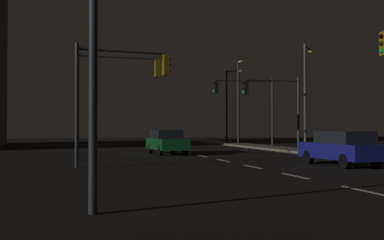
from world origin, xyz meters
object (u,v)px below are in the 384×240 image
Objects in this scene: traffic_light_overhead_east at (273,98)px; car at (342,148)px; traffic_light_near_left at (120,81)px; street_lamp_median at (93,12)px; traffic_light_far_left at (114,83)px; street_lamp_far_end at (239,95)px; street_lamp_corner at (229,99)px; street_lamp_across_street at (306,86)px; traffic_light_near_right at (247,98)px; car_oncoming at (167,141)px.

car is at bearing -96.83° from traffic_light_overhead_east.
car is 0.83× the size of traffic_light_near_left.
street_lamp_median reaches higher than car.
traffic_light_far_left is 20.32m from street_lamp_far_end.
street_lamp_across_street is at bearing -88.71° from street_lamp_corner.
traffic_light_near_right is 4.55m from traffic_light_overhead_east.
traffic_light_near_left is 1.01× the size of traffic_light_near_right.
street_lamp_across_street is (14.11, 8.92, 0.81)m from traffic_light_near_left.
street_lamp_far_end reaches higher than car.
traffic_light_near_right is 1.08× the size of traffic_light_overhead_east.
car is at bearing 39.57° from street_lamp_median.
traffic_light_overhead_east is (11.00, 7.67, -0.17)m from traffic_light_near_left.
street_lamp_corner reaches higher than car.
traffic_light_overhead_east is at bearing 34.89° from traffic_light_near_left.
street_lamp_far_end is at bearing 73.59° from traffic_light_near_right.
street_lamp_corner is 4.43m from street_lamp_far_end.
traffic_light_far_left is (0.19, 4.35, 0.27)m from traffic_light_near_left.
street_lamp_corner reaches higher than traffic_light_far_left.
car_oncoming is at bearing -129.42° from street_lamp_far_end.
traffic_light_near_left is (-4.01, -8.84, 3.02)m from car_oncoming.
street_lamp_across_street reaches higher than car_oncoming.
traffic_light_overhead_east reaches higher than car.
street_lamp_across_street reaches higher than traffic_light_near_right.
traffic_light_near_left is 0.70× the size of street_lamp_far_end.
car_oncoming is 0.60× the size of street_lamp_across_street.
traffic_light_near_right is at bearing -106.41° from street_lamp_far_end.
street_lamp_far_end is (2.29, 7.77, 0.79)m from traffic_light_near_right.
street_lamp_far_end reaches higher than traffic_light_near_right.
traffic_light_overhead_east is 0.67× the size of street_lamp_corner.
car is at bearing -111.12° from street_lamp_across_street.
car_oncoming is 0.84× the size of traffic_light_near_right.
car is 14.78m from traffic_light_near_right.
traffic_light_near_right is at bearing 134.52° from street_lamp_across_street.
car is 12.47m from car_oncoming.
traffic_light_near_left is 1.09× the size of traffic_light_overhead_east.
traffic_light_near_right is at bearing 85.79° from car.
traffic_light_near_right is 0.93× the size of traffic_light_far_left.
traffic_light_overhead_east is 3.49m from street_lamp_across_street.
traffic_light_overhead_east is at bearing -9.45° from car_oncoming.
car is 0.84× the size of traffic_light_near_right.
street_lamp_corner is at bearing 82.23° from street_lamp_far_end.
car is 0.60× the size of street_lamp_across_street.
traffic_light_near_left is at bearing -92.50° from traffic_light_far_left.
street_lamp_far_end is at bearing 50.58° from car_oncoming.
street_lamp_across_street is (3.11, 1.25, 0.98)m from traffic_light_overhead_east.
traffic_light_far_left is at bearing -161.84° from street_lamp_across_street.
street_lamp_median is at bearing -113.27° from street_lamp_corner.
traffic_light_far_left is at bearing -124.16° from street_lamp_corner.
car_oncoming is 10.16m from traffic_light_near_left.
street_lamp_far_end reaches higher than street_lamp_across_street.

